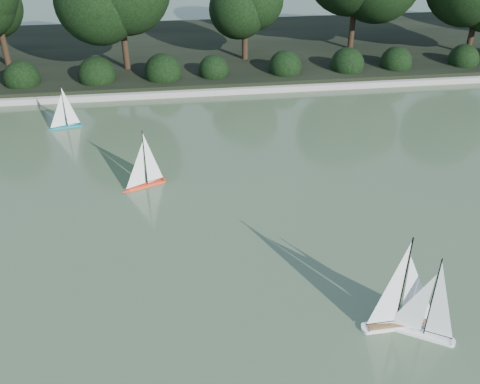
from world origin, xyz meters
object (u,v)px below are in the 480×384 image
(sailboat_orange, at_px, (142,178))
(sailboat_white_b, at_px, (407,312))
(sailboat_teal, at_px, (63,121))
(sailboat_white_a, at_px, (417,321))

(sailboat_orange, bearing_deg, sailboat_white_b, -48.83)
(sailboat_teal, bearing_deg, sailboat_orange, -57.12)
(sailboat_orange, bearing_deg, sailboat_white_a, -49.26)
(sailboat_white_a, bearing_deg, sailboat_teal, 127.73)
(sailboat_white_a, distance_m, sailboat_orange, 6.48)
(sailboat_white_b, relative_size, sailboat_teal, 1.43)
(sailboat_white_a, distance_m, sailboat_white_b, 0.20)
(sailboat_orange, relative_size, sailboat_teal, 1.12)
(sailboat_white_b, height_order, sailboat_orange, sailboat_white_b)
(sailboat_white_b, relative_size, sailboat_orange, 1.28)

